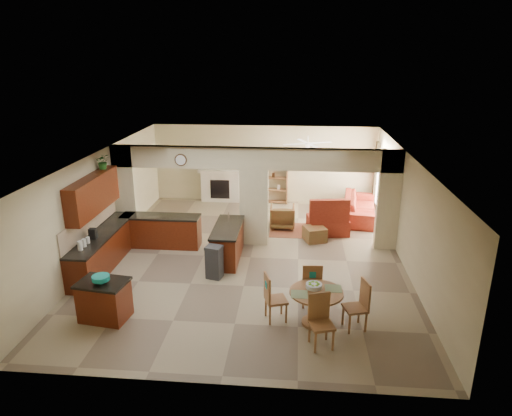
# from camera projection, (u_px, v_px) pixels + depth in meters

# --- Properties ---
(floor) EXTENTS (10.00, 10.00, 0.00)m
(floor) POSITION_uv_depth(u_px,v_px,m) (251.00, 257.00, 12.29)
(floor) COLOR gray
(floor) RESTS_ON ground
(ceiling) EXTENTS (10.00, 10.00, 0.00)m
(ceiling) POSITION_uv_depth(u_px,v_px,m) (250.00, 155.00, 11.39)
(ceiling) COLOR white
(ceiling) RESTS_ON wall_back
(wall_back) EXTENTS (8.00, 0.00, 8.00)m
(wall_back) POSITION_uv_depth(u_px,v_px,m) (264.00, 164.00, 16.55)
(wall_back) COLOR beige
(wall_back) RESTS_ON floor
(wall_front) EXTENTS (8.00, 0.00, 8.00)m
(wall_front) POSITION_uv_depth(u_px,v_px,m) (218.00, 311.00, 7.12)
(wall_front) COLOR beige
(wall_front) RESTS_ON floor
(wall_left) EXTENTS (0.00, 10.00, 10.00)m
(wall_left) POSITION_uv_depth(u_px,v_px,m) (102.00, 204.00, 12.17)
(wall_left) COLOR beige
(wall_left) RESTS_ON floor
(wall_right) EXTENTS (0.00, 10.00, 10.00)m
(wall_right) POSITION_uv_depth(u_px,v_px,m) (408.00, 213.00, 11.50)
(wall_right) COLOR beige
(wall_right) RESTS_ON floor
(partition_left_pier) EXTENTS (0.60, 0.25, 2.80)m
(partition_left_pier) POSITION_uv_depth(u_px,v_px,m) (126.00, 193.00, 13.09)
(partition_left_pier) COLOR beige
(partition_left_pier) RESTS_ON floor
(partition_center_pier) EXTENTS (0.80, 0.25, 2.20)m
(partition_center_pier) POSITION_uv_depth(u_px,v_px,m) (254.00, 207.00, 12.88)
(partition_center_pier) COLOR beige
(partition_center_pier) RESTS_ON floor
(partition_right_pier) EXTENTS (0.60, 0.25, 2.80)m
(partition_right_pier) POSITION_uv_depth(u_px,v_px,m) (388.00, 200.00, 12.47)
(partition_right_pier) COLOR beige
(partition_right_pier) RESTS_ON floor
(partition_header) EXTENTS (8.00, 0.25, 0.60)m
(partition_header) POSITION_uv_depth(u_px,v_px,m) (254.00, 158.00, 12.43)
(partition_header) COLOR beige
(partition_header) RESTS_ON partition_center_pier
(kitchen_counter) EXTENTS (2.52, 3.29, 1.48)m
(kitchen_counter) POSITION_uv_depth(u_px,v_px,m) (128.00, 241.00, 12.18)
(kitchen_counter) COLOR #3D1207
(kitchen_counter) RESTS_ON floor
(upper_cabinets) EXTENTS (0.35, 2.40, 0.90)m
(upper_cabinets) POSITION_uv_depth(u_px,v_px,m) (93.00, 194.00, 11.24)
(upper_cabinets) COLOR #3D1207
(upper_cabinets) RESTS_ON wall_left
(peninsula) EXTENTS (0.70, 1.85, 0.91)m
(peninsula) POSITION_uv_depth(u_px,v_px,m) (228.00, 243.00, 12.08)
(peninsula) COLOR #3D1207
(peninsula) RESTS_ON floor
(wall_clock) EXTENTS (0.34, 0.03, 0.34)m
(wall_clock) POSITION_uv_depth(u_px,v_px,m) (181.00, 160.00, 12.47)
(wall_clock) COLOR #4E311A
(wall_clock) RESTS_ON partition_header
(rug) EXTENTS (1.60, 1.30, 0.01)m
(rug) POSITION_uv_depth(u_px,v_px,m) (296.00, 230.00, 14.16)
(rug) COLOR brown
(rug) RESTS_ON floor
(fireplace) EXTENTS (1.60, 0.35, 1.20)m
(fireplace) POSITION_uv_depth(u_px,v_px,m) (220.00, 185.00, 16.78)
(fireplace) COLOR silver
(fireplace) RESTS_ON floor
(shelving_unit) EXTENTS (1.00, 0.32, 1.80)m
(shelving_unit) POSITION_uv_depth(u_px,v_px,m) (273.00, 179.00, 16.51)
(shelving_unit) COLOR brown
(shelving_unit) RESTS_ON floor
(window_a) EXTENTS (0.02, 0.90, 1.90)m
(window_a) POSITION_uv_depth(u_px,v_px,m) (389.00, 194.00, 13.74)
(window_a) COLOR white
(window_a) RESTS_ON wall_right
(window_b) EXTENTS (0.02, 0.90, 1.90)m
(window_b) POSITION_uv_depth(u_px,v_px,m) (379.00, 179.00, 15.34)
(window_b) COLOR white
(window_b) RESTS_ON wall_right
(glazed_door) EXTENTS (0.02, 0.70, 2.10)m
(glazed_door) POSITION_uv_depth(u_px,v_px,m) (384.00, 191.00, 14.59)
(glazed_door) COLOR white
(glazed_door) RESTS_ON wall_right
(drape_a_left) EXTENTS (0.10, 0.28, 2.30)m
(drape_a_left) POSITION_uv_depth(u_px,v_px,m) (391.00, 200.00, 13.17)
(drape_a_left) COLOR #43221A
(drape_a_left) RESTS_ON wall_right
(drape_a_right) EXTENTS (0.10, 0.28, 2.30)m
(drape_a_right) POSITION_uv_depth(u_px,v_px,m) (384.00, 188.00, 14.31)
(drape_a_right) COLOR #43221A
(drape_a_right) RESTS_ON wall_right
(drape_b_left) EXTENTS (0.10, 0.28, 2.30)m
(drape_b_left) POSITION_uv_depth(u_px,v_px,m) (381.00, 184.00, 14.78)
(drape_b_left) COLOR #43221A
(drape_b_left) RESTS_ON wall_right
(drape_b_right) EXTENTS (0.10, 0.28, 2.30)m
(drape_b_right) POSITION_uv_depth(u_px,v_px,m) (375.00, 175.00, 15.91)
(drape_b_right) COLOR #43221A
(drape_b_right) RESTS_ON wall_right
(ceiling_fan) EXTENTS (1.00, 1.00, 0.10)m
(ceiling_fan) POSITION_uv_depth(u_px,v_px,m) (308.00, 144.00, 14.17)
(ceiling_fan) COLOR white
(ceiling_fan) RESTS_ON ceiling
(kitchen_island) EXTENTS (1.06, 0.83, 0.85)m
(kitchen_island) POSITION_uv_depth(u_px,v_px,m) (104.00, 300.00, 9.33)
(kitchen_island) COLOR #3D1207
(kitchen_island) RESTS_ON floor
(teal_bowl) EXTENTS (0.35, 0.35, 0.17)m
(teal_bowl) POSITION_uv_depth(u_px,v_px,m) (101.00, 280.00, 9.10)
(teal_bowl) COLOR teal
(teal_bowl) RESTS_ON kitchen_island
(trash_can) EXTENTS (0.43, 0.39, 0.76)m
(trash_can) POSITION_uv_depth(u_px,v_px,m) (214.00, 263.00, 11.07)
(trash_can) COLOR #2C2C2F
(trash_can) RESTS_ON floor
(dining_table) EXTENTS (1.08, 1.08, 0.73)m
(dining_table) POSITION_uv_depth(u_px,v_px,m) (316.00, 302.00, 9.12)
(dining_table) COLOR brown
(dining_table) RESTS_ON floor
(fruit_bowl) EXTENTS (0.32, 0.32, 0.17)m
(fruit_bowl) POSITION_uv_depth(u_px,v_px,m) (314.00, 287.00, 9.05)
(fruit_bowl) COLOR #63AB24
(fruit_bowl) RESTS_ON dining_table
(sofa) EXTENTS (2.67, 1.32, 0.75)m
(sofa) POSITION_uv_depth(u_px,v_px,m) (360.00, 207.00, 15.15)
(sofa) COLOR maroon
(sofa) RESTS_ON floor
(chaise) EXTENTS (1.30, 1.12, 0.47)m
(chaise) POSITION_uv_depth(u_px,v_px,m) (328.00, 225.00, 13.94)
(chaise) COLOR maroon
(chaise) RESTS_ON floor
(armchair) EXTENTS (0.78, 0.81, 0.71)m
(armchair) POSITION_uv_depth(u_px,v_px,m) (282.00, 216.00, 14.33)
(armchair) COLOR maroon
(armchair) RESTS_ON floor
(ottoman) EXTENTS (0.74, 0.74, 0.42)m
(ottoman) POSITION_uv_depth(u_px,v_px,m) (315.00, 234.00, 13.33)
(ottoman) COLOR maroon
(ottoman) RESTS_ON floor
(plant) EXTENTS (0.45, 0.43, 0.40)m
(plant) POSITION_uv_depth(u_px,v_px,m) (103.00, 162.00, 11.75)
(plant) COLOR #164C14
(plant) RESTS_ON upper_cabinets
(chair_north) EXTENTS (0.45, 0.45, 1.02)m
(chair_north) POSITION_uv_depth(u_px,v_px,m) (312.00, 283.00, 9.74)
(chair_north) COLOR brown
(chair_north) RESTS_ON floor
(chair_east) EXTENTS (0.52, 0.52, 1.02)m
(chair_east) POSITION_uv_depth(u_px,v_px,m) (359.00, 303.00, 8.96)
(chair_east) COLOR brown
(chair_east) RESTS_ON floor
(chair_south) EXTENTS (0.53, 0.53, 1.02)m
(chair_south) POSITION_uv_depth(u_px,v_px,m) (320.00, 318.00, 8.47)
(chair_south) COLOR brown
(chair_south) RESTS_ON floor
(chair_west) EXTENTS (0.53, 0.53, 1.02)m
(chair_west) POSITION_uv_depth(u_px,v_px,m) (272.00, 296.00, 9.23)
(chair_west) COLOR brown
(chair_west) RESTS_ON floor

